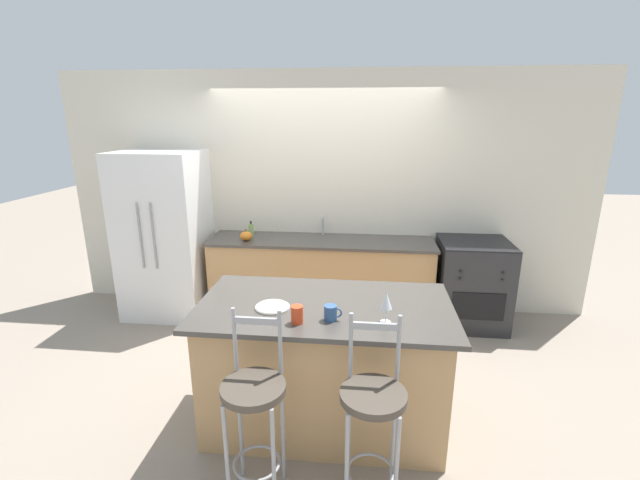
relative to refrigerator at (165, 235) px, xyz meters
The scene contains 15 objects.
ground_plane 2.00m from the refrigerator, ahead, with size 18.00×18.00×0.00m, color gray.
wall_back 1.85m from the refrigerator, 12.86° to the left, with size 6.00×0.07×2.70m.
back_counter 1.82m from the refrigerator, ahead, with size 2.49×0.64×0.90m.
sink_faucet 1.78m from the refrigerator, ahead, with size 0.02×0.13×0.22m.
kitchen_island 2.65m from the refrigerator, 40.94° to the right, with size 1.77×0.95×0.95m.
refrigerator is the anchor object (origin of this frame).
oven_range 3.44m from the refrigerator, ahead, with size 0.73×0.70×0.94m.
bar_stool_near 2.92m from the refrigerator, 55.71° to the right, with size 0.37×0.37×1.17m.
bar_stool_far 3.34m from the refrigerator, 46.05° to the right, with size 0.37×0.37×1.17m.
dinner_plate 2.43m from the refrigerator, 48.05° to the right, with size 0.24×0.24×0.02m.
wine_glass 3.07m from the refrigerator, 39.10° to the right, with size 0.07×0.07×0.21m.
coffee_mug 2.81m from the refrigerator, 43.65° to the right, with size 0.12×0.08×0.10m.
tumbler_cup 2.71m from the refrigerator, 47.64° to the right, with size 0.08×0.08×0.12m.
pumpkin_decoration 0.95m from the refrigerator, ahead, with size 0.13×0.13×0.13m.
soap_bottle 0.96m from the refrigerator, ahead, with size 0.06×0.06×0.17m.
Camera 1 is at (0.47, -4.17, 2.22)m, focal length 24.00 mm.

